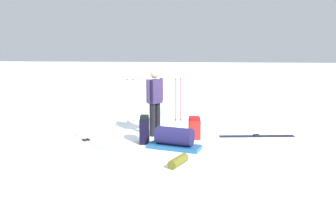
# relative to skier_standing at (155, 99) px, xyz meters

# --- Properties ---
(ground_plane) EXTENTS (80.00, 80.00, 0.00)m
(ground_plane) POSITION_rel_skier_standing_xyz_m (-0.35, 0.20, -0.95)
(ground_plane) COLOR white
(skier_standing) EXTENTS (0.38, 0.47, 1.70)m
(skier_standing) POSITION_rel_skier_standing_xyz_m (0.00, 0.00, 0.00)
(skier_standing) COLOR black
(skier_standing) RESTS_ON ground_plane
(ski_pair_near) EXTENTS (1.47, 1.54, 0.05)m
(ski_pair_near) POSITION_rel_skier_standing_xyz_m (1.60, 0.71, -0.94)
(ski_pair_near) COLOR silver
(ski_pair_near) RESTS_ON ground_plane
(ski_pair_far) EXTENTS (1.92, 0.41, 0.05)m
(ski_pair_far) POSITION_rel_skier_standing_xyz_m (-2.60, -0.14, -0.94)
(ski_pair_far) COLOR black
(ski_pair_far) RESTS_ON ground_plane
(backpack_large_dark) EXTENTS (0.25, 0.40, 0.66)m
(backpack_large_dark) POSITION_rel_skier_standing_xyz_m (0.15, 0.73, -0.63)
(backpack_large_dark) COLOR black
(backpack_large_dark) RESTS_ON ground_plane
(backpack_bright) EXTENTS (0.31, 0.33, 0.56)m
(backpack_bright) POSITION_rel_skier_standing_xyz_m (-1.02, 0.22, -0.68)
(backpack_bright) COLOR maroon
(backpack_bright) RESTS_ON ground_plane
(ski_poles_planted_near) EXTENTS (0.23, 0.12, 1.33)m
(ski_poles_planted_near) POSITION_rel_skier_standing_xyz_m (0.93, -1.40, -0.22)
(ski_poles_planted_near) COLOR #ABB0BA
(ski_poles_planted_near) RESTS_ON ground_plane
(ski_poles_planted_far) EXTENTS (0.22, 0.11, 1.32)m
(ski_poles_planted_far) POSITION_rel_skier_standing_xyz_m (-0.47, -1.76, -0.22)
(ski_poles_planted_far) COLOR maroon
(ski_poles_planted_far) RESTS_ON ground_plane
(gear_sled) EXTENTS (1.26, 0.75, 0.49)m
(gear_sled) POSITION_rel_skier_standing_xyz_m (-0.59, 1.12, -0.73)
(gear_sled) COLOR #1D5285
(gear_sled) RESTS_ON ground_plane
(sleeping_mat_rolled) EXTENTS (0.39, 0.58, 0.18)m
(sleeping_mat_rolled) POSITION_rel_skier_standing_xyz_m (-0.76, 2.24, -0.86)
(sleeping_mat_rolled) COLOR brown
(sleeping_mat_rolled) RESTS_ON ground_plane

